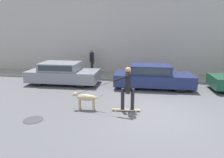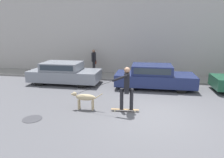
# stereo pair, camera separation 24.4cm
# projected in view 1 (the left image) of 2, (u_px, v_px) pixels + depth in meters

# --- Properties ---
(ground_plane) EXTENTS (36.00, 36.00, 0.00)m
(ground_plane) POSITION_uv_depth(u_px,v_px,m) (152.00, 115.00, 7.60)
(ground_plane) COLOR #545459
(back_wall) EXTENTS (32.00, 0.30, 5.94)m
(back_wall) POSITION_uv_depth(u_px,v_px,m) (151.00, 33.00, 13.63)
(back_wall) COLOR #B2ADA8
(back_wall) RESTS_ON ground_plane
(sidewalk_curb) EXTENTS (30.00, 1.87, 0.15)m
(sidewalk_curb) POSITION_uv_depth(u_px,v_px,m) (149.00, 78.00, 13.26)
(sidewalk_curb) COLOR gray
(sidewalk_curb) RESTS_ON ground_plane
(parked_car_0) EXTENTS (4.20, 1.86, 1.29)m
(parked_car_0) POSITION_uv_depth(u_px,v_px,m) (63.00, 73.00, 11.94)
(parked_car_0) COLOR black
(parked_car_0) RESTS_ON ground_plane
(parked_car_1) EXTENTS (4.33, 1.88, 1.31)m
(parked_car_1) POSITION_uv_depth(u_px,v_px,m) (153.00, 77.00, 11.11)
(parked_car_1) COLOR black
(parked_car_1) RESTS_ON ground_plane
(dog) EXTENTS (1.29, 0.29, 0.72)m
(dog) POSITION_uv_depth(u_px,v_px,m) (86.00, 98.00, 8.01)
(dog) COLOR tan
(dog) RESTS_ON ground_plane
(skateboarder) EXTENTS (2.61, 0.59, 1.79)m
(skateboarder) POSITION_uv_depth(u_px,v_px,m) (127.00, 87.00, 7.71)
(skateboarder) COLOR beige
(skateboarder) RESTS_ON ground_plane
(pedestrian_with_bag) EXTENTS (0.22, 0.67, 1.69)m
(pedestrian_with_bag) POSITION_uv_depth(u_px,v_px,m) (92.00, 60.00, 13.97)
(pedestrian_with_bag) COLOR #28282D
(pedestrian_with_bag) RESTS_ON sidewalk_curb
(manhole_cover) EXTENTS (0.69, 0.69, 0.01)m
(manhole_cover) POSITION_uv_depth(u_px,v_px,m) (33.00, 120.00, 7.17)
(manhole_cover) COLOR #38383D
(manhole_cover) RESTS_ON ground_plane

